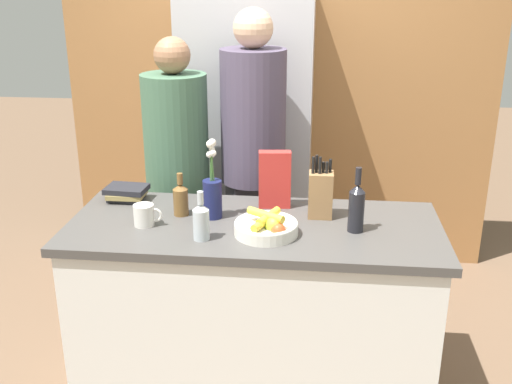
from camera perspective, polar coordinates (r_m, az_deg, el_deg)
The scene contains 14 objects.
kitchen_island at distance 2.90m, azimuth -0.19°, elevation -11.10°, with size 1.68×0.71×0.89m.
back_wall_wood at distance 4.10m, azimuth 2.23°, elevation 11.01°, with size 2.88×0.12×2.60m.
refrigerator at distance 3.84m, azimuth -0.69°, elevation 4.74°, with size 0.79×0.63×1.86m.
fruit_bowl at distance 2.57m, azimuth 1.06°, elevation -3.26°, with size 0.28×0.28×0.11m.
knife_block at distance 2.75m, azimuth 6.17°, elevation -0.17°, with size 0.11×0.09×0.29m.
flower_vase at distance 2.73m, azimuth -4.18°, elevation -0.04°, with size 0.09×0.09×0.37m.
cereal_box at distance 2.84m, azimuth 1.79°, elevation 1.19°, with size 0.16×0.08×0.28m.
coffee_mug at distance 2.71m, azimuth -10.57°, elevation -2.18°, with size 0.13×0.09×0.10m.
book_stack at distance 3.03m, azimuth -12.22°, elevation -0.07°, with size 0.21×0.16×0.07m.
bottle_oil at distance 2.62m, azimuth 9.55°, elevation -1.37°, with size 0.07×0.07×0.29m.
bottle_vinegar at distance 2.79m, azimuth -7.18°, elevation -0.63°, with size 0.07×0.07×0.20m.
bottle_wine at distance 2.52m, azimuth -5.25°, elevation -2.73°, with size 0.07×0.07×0.22m.
person_at_sink at distance 3.33m, azimuth -7.48°, elevation 2.00°, with size 0.35×0.35×1.65m.
person_in_blue at distance 3.29m, azimuth -0.26°, elevation 3.55°, with size 0.35×0.35×1.79m.
Camera 1 is at (0.27, -2.46, 1.95)m, focal length 42.00 mm.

